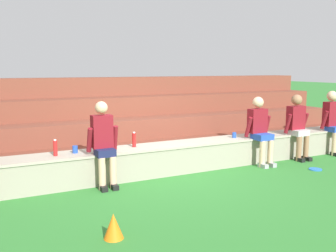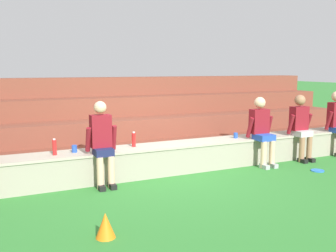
# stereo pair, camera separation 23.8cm
# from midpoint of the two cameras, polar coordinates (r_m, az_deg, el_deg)

# --- Properties ---
(ground_plane) EXTENTS (80.00, 80.00, 0.00)m
(ground_plane) POSITION_cam_midpoint_polar(r_m,az_deg,el_deg) (6.97, -0.25, -7.54)
(ground_plane) COLOR #2D752D
(stone_seating_wall) EXTENTS (9.58, 0.63, 0.54)m
(stone_seating_wall) POSITION_cam_midpoint_polar(r_m,az_deg,el_deg) (7.15, -1.32, -4.76)
(stone_seating_wall) COLOR gray
(stone_seating_wall) RESTS_ON ground
(brick_bleachers) EXTENTS (10.83, 2.57, 1.73)m
(brick_bleachers) POSITION_cam_midpoint_polar(r_m,az_deg,el_deg) (8.96, -7.03, 0.26)
(brick_bleachers) COLOR brown
(brick_bleachers) RESTS_ON ground
(person_center) EXTENTS (0.51, 0.50, 1.41)m
(person_center) POSITION_cam_midpoint_polar(r_m,az_deg,el_deg) (6.33, -10.69, -2.30)
(person_center) COLOR #DBAD89
(person_center) RESTS_ON ground
(person_right_of_center) EXTENTS (0.55, 0.56, 1.38)m
(person_right_of_center) POSITION_cam_midpoint_polar(r_m,az_deg,el_deg) (7.86, 12.77, -0.30)
(person_right_of_center) COLOR #DBAD89
(person_right_of_center) RESTS_ON ground
(person_far_right) EXTENTS (0.55, 0.49, 1.39)m
(person_far_right) POSITION_cam_midpoint_polar(r_m,az_deg,el_deg) (8.54, 18.10, 0.27)
(person_far_right) COLOR #996B4C
(person_far_right) RESTS_ON ground
(person_rightmost_edge) EXTENTS (0.52, 0.49, 1.44)m
(person_rightmost_edge) POSITION_cam_midpoint_polar(r_m,az_deg,el_deg) (9.34, 22.78, 0.83)
(person_rightmost_edge) COLOR #DBAD89
(person_rightmost_edge) RESTS_ON ground
(water_bottle_center_gap) EXTENTS (0.07, 0.07, 0.27)m
(water_bottle_center_gap) POSITION_cam_midpoint_polar(r_m,az_deg,el_deg) (6.46, -17.54, -3.17)
(water_bottle_center_gap) COLOR red
(water_bottle_center_gap) RESTS_ON stone_seating_wall
(water_bottle_mid_right) EXTENTS (0.07, 0.07, 0.27)m
(water_bottle_mid_right) POSITION_cam_midpoint_polar(r_m,az_deg,el_deg) (6.89, -6.08, -2.07)
(water_bottle_mid_right) COLOR red
(water_bottle_mid_right) RESTS_ON stone_seating_wall
(water_bottle_near_left) EXTENTS (0.07, 0.07, 0.28)m
(water_bottle_near_left) POSITION_cam_midpoint_polar(r_m,az_deg,el_deg) (8.32, 12.88, -0.39)
(water_bottle_near_left) COLOR red
(water_bottle_near_left) RESTS_ON stone_seating_wall
(plastic_cup_middle) EXTENTS (0.08, 0.08, 0.11)m
(plastic_cup_middle) POSITION_cam_midpoint_polar(r_m,az_deg,el_deg) (7.87, 9.03, -1.35)
(plastic_cup_middle) COLOR blue
(plastic_cup_middle) RESTS_ON stone_seating_wall
(plastic_cup_right_end) EXTENTS (0.09, 0.09, 0.12)m
(plastic_cup_right_end) POSITION_cam_midpoint_polar(r_m,az_deg,el_deg) (6.59, -14.75, -3.41)
(plastic_cup_right_end) COLOR blue
(plastic_cup_right_end) RESTS_ON stone_seating_wall
(frisbee) EXTENTS (0.25, 0.25, 0.02)m
(frisbee) POSITION_cam_midpoint_polar(r_m,az_deg,el_deg) (7.89, 20.39, -6.10)
(frisbee) COLOR blue
(frisbee) RESTS_ON ground
(sports_cone) EXTENTS (0.23, 0.23, 0.30)m
(sports_cone) POSITION_cam_midpoint_polar(r_m,az_deg,el_deg) (4.58, -9.69, -14.56)
(sports_cone) COLOR orange
(sports_cone) RESTS_ON ground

